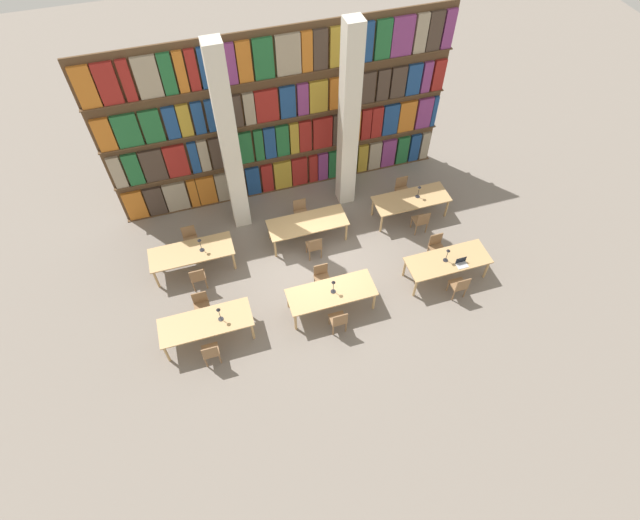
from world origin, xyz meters
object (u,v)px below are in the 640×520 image
at_px(chair_1, 202,305).
at_px(chair_8, 314,246).
at_px(pillar_left, 229,145).
at_px(reading_table_5, 411,200).
at_px(reading_table_3, 191,253).
at_px(chair_0, 211,352).
at_px(chair_4, 459,285).
at_px(desk_lamp_0, 219,312).
at_px(desk_lamp_2, 448,253).
at_px(chair_3, 322,277).
at_px(chair_11, 402,189).
at_px(reading_table_4, 308,224).
at_px(reading_table_0, 206,324).
at_px(desk_lamp_3, 200,243).
at_px(desk_lamp_1, 334,284).
at_px(chair_7, 190,239).
at_px(pillar_center, 349,123).
at_px(chair_6, 198,277).
at_px(chair_9, 301,212).
at_px(chair_10, 421,221).
at_px(reading_table_2, 448,261).
at_px(reading_table_1, 331,293).
at_px(desk_lamp_4, 419,189).
at_px(chair_5, 436,246).
at_px(laptop, 462,264).

relative_size(chair_1, chair_8, 1.00).
xyz_separation_m(pillar_left, reading_table_5, (5.17, -1.37, -2.31)).
bearing_deg(reading_table_3, reading_table_5, 0.93).
distance_m(chair_0, chair_1, 1.48).
bearing_deg(chair_4, desk_lamp_0, 173.86).
height_order(pillar_left, desk_lamp_2, pillar_left).
height_order(chair_3, chair_11, same).
bearing_deg(reading_table_4, chair_8, -90.77).
xyz_separation_m(reading_table_0, reading_table_5, (6.87, 2.58, 0.00)).
xyz_separation_m(desk_lamp_3, reading_table_4, (3.19, 0.15, -0.40)).
xyz_separation_m(reading_table_3, chair_11, (6.93, 0.85, -0.20)).
xyz_separation_m(desk_lamp_1, chair_7, (-3.42, 3.27, -0.59)).
height_order(reading_table_4, reading_table_5, same).
height_order(desk_lamp_1, reading_table_4, desk_lamp_1).
height_order(pillar_center, chair_6, pillar_center).
xyz_separation_m(chair_4, desk_lamp_3, (-6.62, 3.15, 0.60)).
xyz_separation_m(chair_0, desk_lamp_0, (0.43, 0.71, 0.61)).
bearing_deg(reading_table_5, chair_9, 167.87).
height_order(reading_table_0, chair_7, chair_7).
distance_m(reading_table_3, reading_table_5, 6.89).
bearing_deg(chair_3, chair_11, -143.52).
xyz_separation_m(reading_table_0, chair_1, (-0.03, 0.74, -0.20)).
bearing_deg(chair_10, reading_table_3, 174.82).
height_order(pillar_center, desk_lamp_2, pillar_center).
bearing_deg(chair_10, chair_3, -162.04).
bearing_deg(chair_0, chair_3, 22.82).
bearing_deg(chair_11, pillar_left, -6.93).
distance_m(reading_table_0, chair_8, 3.93).
bearing_deg(chair_9, desk_lamp_3, 15.59).
xyz_separation_m(desk_lamp_1, reading_table_2, (3.44, 0.07, -0.40)).
xyz_separation_m(reading_table_1, desk_lamp_4, (3.70, 2.65, 0.39)).
relative_size(reading_table_0, chair_7, 2.68).
height_order(desk_lamp_1, desk_lamp_4, desk_lamp_1).
bearing_deg(chair_10, desk_lamp_0, -164.00).
xyz_separation_m(chair_0, chair_3, (3.38, 1.42, 0.00)).
height_order(desk_lamp_1, chair_5, desk_lamp_1).
bearing_deg(desk_lamp_3, reading_table_1, -38.73).
relative_size(chair_0, chair_4, 1.00).
bearing_deg(desk_lamp_4, reading_table_4, -179.61).
relative_size(desk_lamp_0, laptop, 1.57).
bearing_deg(reading_table_5, laptop, -84.43).
relative_size(chair_8, desk_lamp_4, 1.92).
relative_size(chair_3, chair_7, 1.00).
relative_size(chair_1, desk_lamp_3, 1.84).
distance_m(reading_table_0, chair_7, 3.21).
height_order(reading_table_3, reading_table_4, same).
relative_size(pillar_center, chair_10, 6.71).
xyz_separation_m(chair_8, reading_table_5, (3.40, 0.75, 0.20)).
relative_size(reading_table_5, chair_10, 2.68).
distance_m(desk_lamp_1, chair_9, 3.42).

